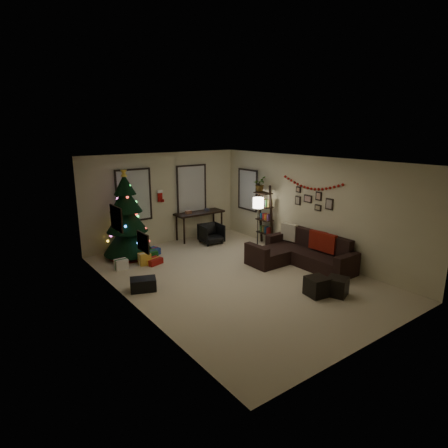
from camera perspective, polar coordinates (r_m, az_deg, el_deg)
The scene contains 29 objects.
floor at distance 8.93m, azimuth 1.78°, elevation -8.04°, with size 7.00×7.00×0.00m, color beige.
ceiling at distance 8.28m, azimuth 1.93°, elevation 9.50°, with size 7.00×7.00×0.00m, color white.
wall_back at distance 11.40m, azimuth -9.09°, elevation 3.81°, with size 5.00×5.00×0.00m, color beige.
wall_front at distance 6.26m, azimuth 22.14°, elevation -5.87°, with size 5.00×5.00×0.00m, color beige.
wall_left at distance 7.28m, azimuth -13.84°, elevation -2.42°, with size 7.00×7.00×0.00m, color beige.
wall_right at distance 10.20m, azimuth 12.98°, elevation 2.39°, with size 7.00×7.00×0.00m, color beige.
window_back_left at distance 10.95m, azimuth -13.48°, elevation 4.23°, with size 1.05×0.06×1.50m.
window_back_right at distance 11.80m, azimuth -4.95°, elevation 5.28°, with size 1.05×0.06×1.50m.
window_right_wall at distance 11.94m, azimuth 3.65°, elevation 5.17°, with size 0.06×0.90×1.30m.
christmas_tree at distance 10.32m, azimuth -14.45°, elevation 0.50°, with size 1.31×1.31×2.44m.
presents at distance 10.05m, azimuth -11.81°, elevation -5.06°, with size 1.43×1.00×0.30m.
sofa at distance 9.85m, azimuth 11.46°, elevation -4.51°, with size 1.68×2.45×0.82m.
pillow_red_a at distance 9.64m, azimuth 15.36°, elevation -2.81°, with size 0.12×0.47×0.47m, color maroon.
pillow_red_b at distance 9.82m, azimuth 14.02°, elevation -2.41°, with size 0.13×0.47×0.47m, color maroon.
pillow_cream at distance 10.46m, azimuth 9.81°, elevation -1.21°, with size 0.13×0.46×0.46m, color beige.
ottoman_near at distance 8.18m, azimuth 13.87°, elevation -9.13°, with size 0.42×0.42×0.40m, color black.
ottoman_far at distance 8.30m, azimuth 16.70°, elevation -9.02°, with size 0.40×0.40×0.38m, color black.
desk at distance 11.80m, azimuth -3.73°, elevation 1.35°, with size 1.57×0.56×0.85m.
desk_chair at distance 11.39m, azimuth -1.93°, elevation -1.45°, with size 0.58×0.54×0.60m, color black.
bookshelf at distance 11.21m, azimuth 6.21°, elevation 1.27°, with size 0.30×0.53×1.81m.
potted_plant at distance 11.24m, azimuth 5.37°, elevation 6.35°, with size 0.51×0.44×0.56m, color #4C4C4C.
floor_lamp at distance 10.85m, azimuth 5.19°, elevation 2.71°, with size 0.31×0.31×1.46m.
art_map at distance 7.90m, azimuth -15.95°, elevation 0.83°, with size 0.04×0.60×0.50m.
art_abstract at distance 6.83m, azimuth -12.12°, elevation -2.70°, with size 0.04×0.45×0.35m.
gallery at distance 10.10m, azimuth 13.29°, elevation 3.54°, with size 0.03×1.25×0.54m.
garland at distance 10.05m, azimuth 13.07°, elevation 5.87°, with size 0.08×1.90×0.30m, color #A5140C, non-canonical shape.
stocking_left at distance 11.26m, azimuth -9.60°, elevation 4.21°, with size 0.20×0.05×0.36m.
stocking_right at distance 11.53m, azimuth -8.39°, elevation 4.19°, with size 0.20×0.05×0.36m.
storage_bin at distance 8.38m, azimuth -12.10°, elevation -8.90°, with size 0.54×0.36×0.27m, color black.
Camera 1 is at (-5.10, -6.49, 3.40)m, focal length 30.29 mm.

